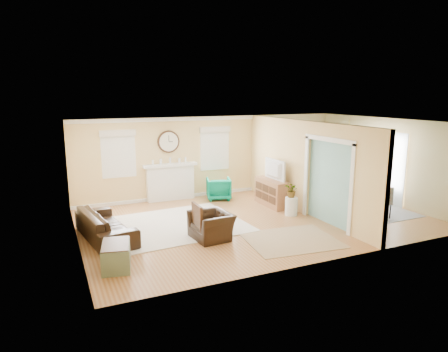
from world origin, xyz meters
The scene contains 29 objects.
floor centered at (0.00, 0.00, 0.00)m, with size 9.00×9.00×0.00m, color brown.
wall_back centered at (0.00, 3.00, 1.30)m, with size 9.00×0.02×2.60m, color #E5BB72.
wall_front centered at (0.00, -3.00, 1.30)m, with size 9.00×0.02×2.60m, color #E5BB72.
wall_left centered at (-4.50, 0.00, 1.30)m, with size 0.02×6.00×2.60m, color #E5BB72.
wall_right centered at (4.50, 0.00, 1.30)m, with size 0.02×6.00×2.60m, color #E5BB72.
ceiling centered at (0.00, 0.00, 2.60)m, with size 9.00×6.00×0.02m, color white.
partition centered at (1.51, 0.28, 1.36)m, with size 0.17×6.00×2.60m.
fireplace centered at (-1.50, 2.88, 0.60)m, with size 1.70×0.30×1.17m.
wall_clock centered at (-1.50, 2.97, 1.85)m, with size 0.70×0.07×0.70m.
window_left centered at (-3.05, 2.95, 1.66)m, with size 1.05×0.13×1.42m.
window_right centered at (0.05, 2.95, 1.66)m, with size 1.05×0.13×1.42m.
french_doors centered at (4.45, 0.00, 1.10)m, with size 0.06×1.70×2.20m.
pendant centered at (3.00, 0.00, 2.20)m, with size 0.30×0.30×0.55m.
rug_cream centered at (-2.08, 0.43, 0.01)m, with size 3.30×2.86×0.02m, color beige.
rug_jute centered at (0.00, -1.72, 0.01)m, with size 2.05×1.67×0.01m, color tan.
rug_grey centered at (3.15, -0.16, 0.01)m, with size 2.50×3.13×0.01m, color gray.
sofa centered at (-3.88, 0.16, 0.32)m, with size 2.22×0.87×0.65m, color black.
eames_chair centered at (-1.63, -0.85, 0.31)m, with size 0.95×0.83×0.62m, color black.
green_chair centered at (-0.07, 2.35, 0.34)m, with size 0.73×0.75×0.68m, color #007D5A.
trunk centered at (-3.92, -1.58, 0.25)m, with size 0.68×0.94×0.49m.
credenza centered at (1.10, 1.02, 0.40)m, with size 0.46×1.35×0.80m.
tv centered at (1.08, 1.02, 1.10)m, with size 1.05×0.14×0.61m, color black.
garden_stool centered at (1.08, -0.07, 0.25)m, with size 0.34×0.34×0.51m, color white.
potted_plant centered at (1.08, -0.07, 0.72)m, with size 0.38×0.33×0.42m, color #337F33.
dining_table centered at (3.15, -0.16, 0.31)m, with size 1.78×0.99×0.62m, color #4B2E1A.
dining_chair_n centered at (3.05, 1.00, 0.61)m, with size 0.46×0.46×1.03m.
dining_chair_s centered at (3.22, -1.25, 0.51)m, with size 0.48×0.48×0.87m.
dining_chair_w centered at (2.46, -0.17, 0.54)m, with size 0.48×0.48×0.92m.
dining_chair_e centered at (3.79, -0.24, 0.52)m, with size 0.46×0.46×0.89m.
Camera 1 is at (-4.98, -9.03, 3.31)m, focal length 32.00 mm.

